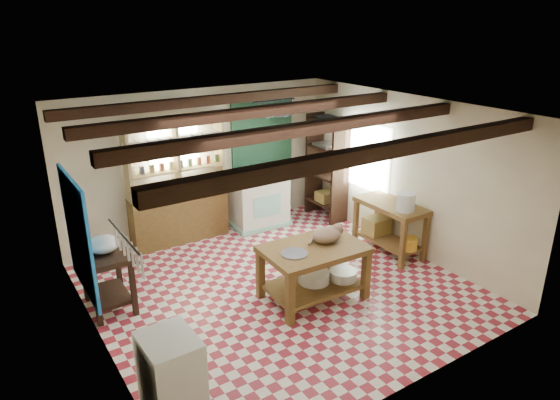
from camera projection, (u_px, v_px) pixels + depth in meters
floor at (278, 288)px, 7.32m from camera, size 5.00×5.00×0.02m
ceiling at (278, 111)px, 6.41m from camera, size 5.00×5.00×0.02m
wall_back at (201, 162)px, 8.83m from camera, size 5.00×0.04×2.60m
wall_front at (416, 281)px, 4.91m from camera, size 5.00×0.04×2.60m
wall_left at (91, 248)px, 5.58m from camera, size 0.04×5.00×2.60m
wall_right at (406, 175)px, 8.15m from camera, size 0.04×5.00×2.60m
ceiling_beams at (278, 120)px, 6.46m from camera, size 5.00×3.80×0.15m
blue_wall_patch at (78, 236)px, 6.37m from camera, size 0.04×1.40×1.60m
green_wall_patch at (263, 155)px, 9.46m from camera, size 1.30×0.04×2.30m
window_back at (173, 144)px, 8.42m from camera, size 0.90×0.02×0.80m
window_right at (364, 155)px, 8.89m from camera, size 0.02×1.30×1.20m
utensil_rail at (124, 248)px, 4.51m from camera, size 0.06×0.90×0.28m
pot_rack at (274, 110)px, 8.81m from camera, size 0.86×0.12×0.36m
shelving_unit at (177, 181)px, 8.47m from camera, size 1.70×0.34×2.20m
tall_rack at (327, 168)px, 9.55m from camera, size 0.40×0.86×2.00m
work_table at (313, 272)px, 6.94m from camera, size 1.42×0.98×0.78m
stove at (259, 200)px, 9.33m from camera, size 1.04×0.73×0.99m
prep_table at (108, 280)px, 6.68m from camera, size 0.59×0.84×0.84m
white_cabinet at (172, 378)px, 4.84m from camera, size 0.52×0.61×0.91m
right_counter at (389, 228)px, 8.27m from camera, size 0.62×1.23×0.88m
cat at (327, 235)px, 6.92m from camera, size 0.48×0.39×0.20m
steel_tray at (294, 254)px, 6.59m from camera, size 0.38×0.38×0.02m
basin_large at (314, 277)px, 7.04m from camera, size 0.46×0.46×0.15m
basin_small at (343, 275)px, 7.11m from camera, size 0.41×0.41×0.14m
kettle_left at (246, 172)px, 9.00m from camera, size 0.19×0.19×0.21m
kettle_right at (263, 170)px, 9.17m from camera, size 0.15×0.15×0.18m
enamel_bowl at (103, 244)px, 6.50m from camera, size 0.43×0.43×0.21m
white_bucket at (406, 202)px, 7.76m from camera, size 0.29×0.29×0.29m
wicker_basket at (377, 225)px, 8.52m from camera, size 0.41×0.33×0.29m
yellow_tub at (409, 244)px, 7.95m from camera, size 0.27×0.27×0.20m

